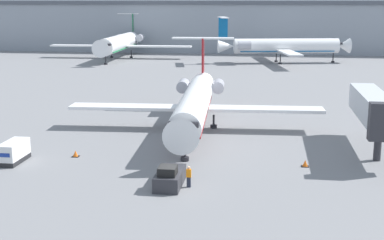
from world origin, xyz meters
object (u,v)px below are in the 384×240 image
Objects in this scene: traffic_cone_left at (76,154)px; airplane_parked_far_right at (283,46)px; airplane_parked_far_left at (120,43)px; jet_bridge at (374,108)px; traffic_cone_right at (305,163)px; pushback_tug at (170,177)px; airplane_main at (195,102)px; luggage_cart at (14,152)px; worker_near_tug at (189,176)px.

airplane_parked_far_right is at bearing 75.52° from traffic_cone_left.
jet_bridge is (49.10, -82.64, 0.39)m from airplane_parked_far_left.
traffic_cone_right is 0.02× the size of airplane_parked_far_right.
pushback_tug is 0.30× the size of jet_bridge.
airplane_parked_far_right is at bearing 90.24° from traffic_cone_right.
airplane_main is 7.10× the size of pushback_tug.
traffic_cone_right is (21.97, -0.06, -0.00)m from traffic_cone_left.
traffic_cone_left is (5.09, 2.51, -0.70)m from luggage_cart.
airplane_parked_far_left is at bearing 107.92° from pushback_tug.
luggage_cart is at bearing -80.55° from airplane_parked_far_left.
pushback_tug is 2.52× the size of worker_near_tug.
airplane_parked_far_right is (11.00, 90.59, 3.39)m from pushback_tug.
airplane_parked_far_left is (-20.26, 88.63, 3.78)m from traffic_cone_left.
worker_near_tug reaches higher than traffic_cone_left.
airplane_main is 21.58m from luggage_cart.
traffic_cone_left is at bearing -128.22° from airplane_main.
airplane_main is 17.75m from traffic_cone_right.
worker_near_tug is 14.11m from traffic_cone_left.
pushback_tug is at bearing -15.58° from luggage_cart.
traffic_cone_right is 10.06m from jet_bridge.
airplane_main is at bearing 133.06° from traffic_cone_right.
traffic_cone_left is (-10.62, 6.89, -0.44)m from pushback_tug.
jet_bridge is (33.94, 8.49, 3.47)m from luggage_cart.
airplane_parked_far_left is 42.16m from airplane_parked_far_right.
pushback_tug is at bearing -88.25° from airplane_main.
traffic_cone_right is at bearing 5.16° from luggage_cart.
airplane_parked_far_right is at bearing 83.08° from pushback_tug.
airplane_parked_far_left reaches higher than airplane_main.
worker_near_tug is at bearing -5.24° from pushback_tug.
airplane_parked_far_right reaches higher than traffic_cone_right.
airplane_parked_far_right reaches higher than airplane_main.
luggage_cart is 17.89m from worker_near_tug.
traffic_cone_right is at bearing 35.56° from worker_near_tug.
airplane_main is 20.03m from jet_bridge.
airplane_parked_far_left is at bearing 120.72° from jet_bridge.
luggage_cart is (-15.11, -15.23, -2.26)m from airplane_main.
pushback_tug is at bearing -72.08° from airplane_parked_far_left.
traffic_cone_right is at bearing -89.76° from airplane_parked_far_right.
pushback_tug is at bearing -96.92° from airplane_parked_far_right.
airplane_main is 20.02m from worker_near_tug.
airplane_main is at bearing 160.29° from jet_bridge.
luggage_cart is at bearing -107.21° from airplane_parked_far_right.
luggage_cart is 5.54× the size of traffic_cone_right.
traffic_cone_right is 83.85m from airplane_parked_far_right.
pushback_tug is 91.31m from airplane_parked_far_right.
worker_near_tug is 12.01m from traffic_cone_right.
pushback_tug is 0.14× the size of airplane_parked_far_right.
pushback_tug reaches higher than traffic_cone_right.
airplane_parked_far_right reaches higher than worker_near_tug.
airplane_parked_far_left reaches higher than airplane_parked_far_right.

